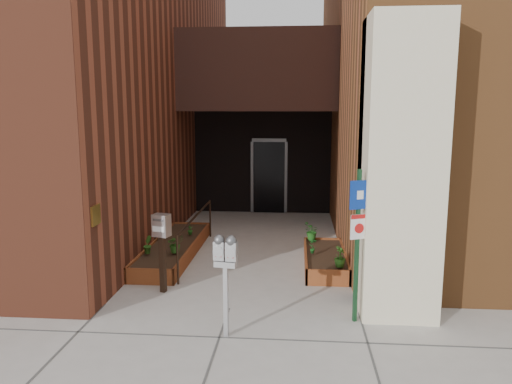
# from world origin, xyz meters

# --- Properties ---
(ground) EXTENTS (80.00, 80.00, 0.00)m
(ground) POSITION_xyz_m (0.00, 0.00, 0.00)
(ground) COLOR #9E9991
(ground) RESTS_ON ground
(architecture) EXTENTS (20.00, 14.60, 10.00)m
(architecture) POSITION_xyz_m (-0.18, 6.89, 4.98)
(architecture) COLOR brown
(architecture) RESTS_ON ground
(planter_left) EXTENTS (0.90, 3.60, 0.30)m
(planter_left) POSITION_xyz_m (-1.55, 2.70, 0.13)
(planter_left) COLOR brown
(planter_left) RESTS_ON ground
(planter_right) EXTENTS (0.80, 2.20, 0.30)m
(planter_right) POSITION_xyz_m (1.60, 2.20, 0.13)
(planter_right) COLOR brown
(planter_right) RESTS_ON ground
(handrail) EXTENTS (0.04, 3.34, 0.90)m
(handrail) POSITION_xyz_m (-1.05, 2.65, 0.75)
(handrail) COLOR black
(handrail) RESTS_ON ground
(parking_meter) EXTENTS (0.33, 0.17, 1.43)m
(parking_meter) POSITION_xyz_m (0.09, -0.94, 1.11)
(parking_meter) COLOR #AEADB0
(parking_meter) RESTS_ON ground
(sign_post) EXTENTS (0.29, 0.14, 2.25)m
(sign_post) POSITION_xyz_m (1.91, -0.31, 1.38)
(sign_post) COLOR #163D20
(sign_post) RESTS_ON ground
(payment_dropbox) EXTENTS (0.31, 0.26, 1.35)m
(payment_dropbox) POSITION_xyz_m (-1.21, 0.62, 0.97)
(payment_dropbox) COLOR black
(payment_dropbox) RESTS_ON ground
(shrub_left_a) EXTENTS (0.43, 0.43, 0.35)m
(shrub_left_a) POSITION_xyz_m (-1.32, 1.93, 0.48)
(shrub_left_a) COLOR #275A19
(shrub_left_a) RESTS_ON planter_left
(shrub_left_b) EXTENTS (0.22, 0.22, 0.34)m
(shrub_left_b) POSITION_xyz_m (-1.85, 1.83, 0.47)
(shrub_left_b) COLOR #2D611B
(shrub_left_b) RESTS_ON planter_left
(shrub_left_c) EXTENTS (0.23, 0.23, 0.32)m
(shrub_left_c) POSITION_xyz_m (-1.85, 2.88, 0.46)
(shrub_left_c) COLOR #1E601B
(shrub_left_c) RESTS_ON planter_left
(shrub_left_d) EXTENTS (0.20, 0.20, 0.35)m
(shrub_left_d) POSITION_xyz_m (-1.33, 3.32, 0.48)
(shrub_left_d) COLOR #20601B
(shrub_left_d) RESTS_ON planter_left
(shrub_right_a) EXTENTS (0.27, 0.27, 0.37)m
(shrub_right_a) POSITION_xyz_m (1.81, 1.30, 0.48)
(shrub_right_a) COLOR #285C1A
(shrub_right_a) RESTS_ON planter_right
(shrub_right_b) EXTENTS (0.16, 0.16, 0.30)m
(shrub_right_b) POSITION_xyz_m (1.35, 2.10, 0.45)
(shrub_right_b) COLOR #18551A
(shrub_right_b) RESTS_ON planter_right
(shrub_right_c) EXTENTS (0.44, 0.44, 0.37)m
(shrub_right_c) POSITION_xyz_m (1.35, 3.10, 0.49)
(shrub_right_c) COLOR #21601B
(shrub_right_c) RESTS_ON planter_right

